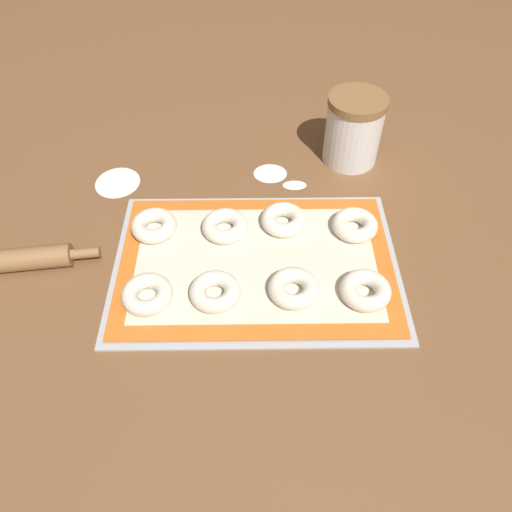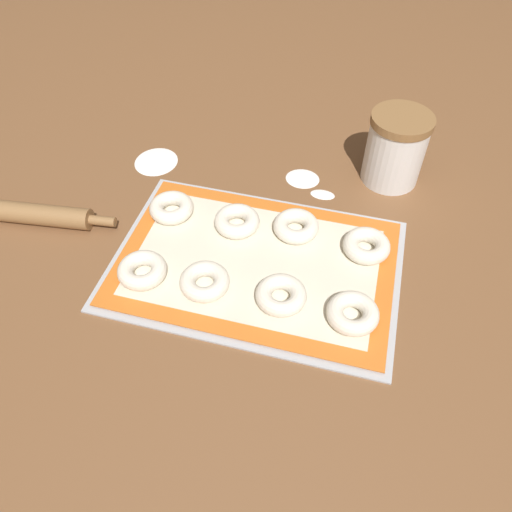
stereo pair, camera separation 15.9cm
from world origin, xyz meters
name	(u,v)px [view 1 (the left image)]	position (x,y,z in m)	size (l,w,h in m)	color
ground_plane	(265,259)	(0.00, 0.00, 0.00)	(2.80, 2.80, 0.00)	brown
baking_tray	(256,264)	(-0.02, -0.01, 0.00)	(0.51, 0.35, 0.01)	#B2B5BA
baking_mat	(256,262)	(-0.02, -0.01, 0.01)	(0.49, 0.33, 0.00)	orange
bagel_front_far_left	(147,294)	(-0.20, -0.10, 0.03)	(0.09, 0.09, 0.03)	silver
bagel_front_mid_left	(215,292)	(-0.09, -0.09, 0.03)	(0.09, 0.09, 0.03)	silver
bagel_front_mid_right	(294,288)	(0.05, -0.09, 0.03)	(0.09, 0.09, 0.03)	silver
bagel_front_far_right	(365,290)	(0.17, -0.09, 0.03)	(0.09, 0.09, 0.03)	silver
bagel_back_far_left	(154,226)	(-0.21, 0.06, 0.03)	(0.09, 0.09, 0.03)	silver
bagel_back_mid_left	(225,226)	(-0.07, 0.06, 0.03)	(0.09, 0.09, 0.03)	silver
bagel_back_mid_right	(283,220)	(0.04, 0.08, 0.03)	(0.09, 0.09, 0.03)	silver
bagel_back_far_right	(355,225)	(0.17, 0.06, 0.03)	(0.09, 0.09, 0.03)	silver
flour_canister	(353,129)	(0.19, 0.30, 0.08)	(0.12, 0.12, 0.15)	white
flour_patch_near	(295,185)	(0.07, 0.21, 0.00)	(0.05, 0.03, 0.00)	white
flour_patch_far	(270,173)	(0.02, 0.25, 0.00)	(0.07, 0.06, 0.00)	white
flour_patch_side	(118,182)	(-0.31, 0.22, 0.00)	(0.09, 0.10, 0.00)	white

